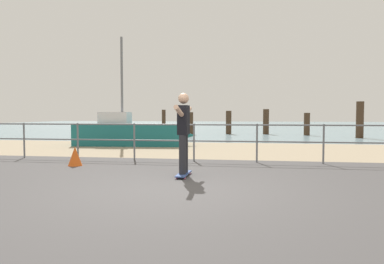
# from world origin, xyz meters

# --- Properties ---
(ground_plane) EXTENTS (24.00, 10.00, 0.04)m
(ground_plane) POSITION_xyz_m (0.00, -1.00, 0.00)
(ground_plane) COLOR #474444
(ground_plane) RESTS_ON ground
(beach_strip) EXTENTS (24.00, 6.00, 0.04)m
(beach_strip) POSITION_xyz_m (0.00, 7.00, 0.00)
(beach_strip) COLOR tan
(beach_strip) RESTS_ON ground
(sea_surface) EXTENTS (72.00, 50.00, 0.04)m
(sea_surface) POSITION_xyz_m (0.00, 35.00, 0.00)
(sea_surface) COLOR #75939E
(sea_surface) RESTS_ON ground
(railing_fence) EXTENTS (13.61, 0.05, 1.05)m
(railing_fence) POSITION_xyz_m (-1.95, 3.60, 0.70)
(railing_fence) COLOR slate
(railing_fence) RESTS_ON ground
(sailboat) EXTENTS (5.01, 1.71, 4.49)m
(sailboat) POSITION_xyz_m (-3.48, 8.09, 0.52)
(sailboat) COLOR #19666B
(sailboat) RESTS_ON ground
(skateboard) EXTENTS (0.22, 0.80, 0.08)m
(skateboard) POSITION_xyz_m (-0.12, 1.25, 0.07)
(skateboard) COLOR #334C8C
(skateboard) RESTS_ON ground
(skateboarder) EXTENTS (0.22, 1.45, 1.65)m
(skateboarder) POSITION_xyz_m (-0.12, 1.25, 1.02)
(skateboarder) COLOR #26262B
(skateboarder) RESTS_ON skateboard
(groyne_post_0) EXTENTS (0.28, 0.28, 1.66)m
(groyne_post_0) POSITION_xyz_m (-4.83, 19.18, 0.83)
(groyne_post_0) COLOR #422D1E
(groyne_post_0) RESTS_ON ground
(groyne_post_1) EXTENTS (0.30, 0.30, 1.46)m
(groyne_post_1) POSITION_xyz_m (-2.40, 16.64, 0.73)
(groyne_post_1) COLOR #422D1E
(groyne_post_1) RESTS_ON ground
(groyne_post_2) EXTENTS (0.37, 0.37, 1.55)m
(groyne_post_2) POSITION_xyz_m (0.03, 17.24, 0.78)
(groyne_post_2) COLOR #422D1E
(groyne_post_2) RESTS_ON ground
(groyne_post_3) EXTENTS (0.39, 0.39, 1.66)m
(groyne_post_3) POSITION_xyz_m (2.45, 17.45, 0.83)
(groyne_post_3) COLOR #422D1E
(groyne_post_3) RESTS_ON ground
(groyne_post_4) EXTENTS (0.36, 0.36, 1.41)m
(groyne_post_4) POSITION_xyz_m (4.88, 16.53, 0.70)
(groyne_post_4) COLOR #422D1E
(groyne_post_4) RESTS_ON ground
(groyne_post_5) EXTENTS (0.40, 0.40, 2.02)m
(groyne_post_5) POSITION_xyz_m (7.30, 14.39, 1.01)
(groyne_post_5) COLOR #422D1E
(groyne_post_5) RESTS_ON ground
(traffic_cone) EXTENTS (0.36, 0.36, 0.50)m
(traffic_cone) POSITION_xyz_m (-3.06, 2.30, 0.25)
(traffic_cone) COLOR #E55919
(traffic_cone) RESTS_ON ground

